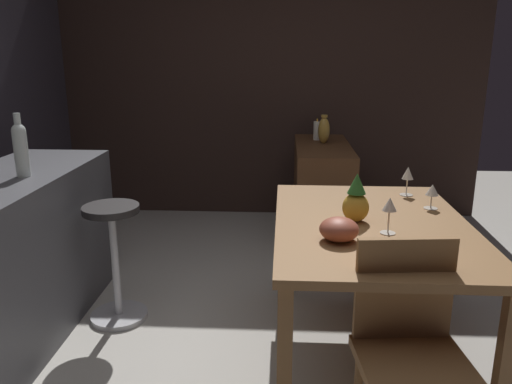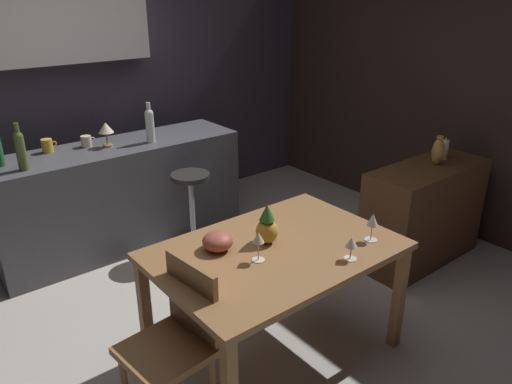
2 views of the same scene
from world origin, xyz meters
The scene contains 14 objects.
ground_plane centered at (0.00, 0.00, 0.00)m, with size 9.00×9.00×0.00m, color #B7B2A8.
wall_side_right centered at (2.55, 0.30, 1.30)m, with size 0.10×4.40×2.60m, color #33231E.
dining_table centered at (0.07, -0.49, 0.66)m, with size 1.38×0.95×0.74m.
sideboard_cabinet centered at (1.77, -0.37, 0.41)m, with size 1.10×0.44×0.82m, color #56351E.
chair_near_window centered at (-0.62, -0.53, 0.48)m, with size 0.44×0.44×0.87m.
bar_stool centered at (0.37, 0.93, 0.38)m, with size 0.34×0.34×0.71m.
wine_glass_left centered at (-0.09, -0.53, 0.87)m, with size 0.07×0.07×0.17m.
wine_glass_right centered at (0.57, -0.77, 0.86)m, with size 0.08×0.08×0.17m.
wine_glass_center centered at (0.31, -0.84, 0.84)m, with size 0.07×0.07×0.13m.
pineapple_centerpiece centered at (0.07, -0.41, 0.84)m, with size 0.13×0.13×0.24m.
fruit_bowl centered at (-0.20, -0.30, 0.79)m, with size 0.17×0.17×0.11m, color #9E4C38.
wine_bottle_clear centered at (0.26, 1.35, 1.06)m, with size 0.07×0.07×0.34m.
pillar_candle_tall centered at (2.01, -0.33, 0.90)m, with size 0.06×0.06×0.18m.
vase_brass centered at (1.84, -0.38, 0.93)m, with size 0.10×0.10×0.23m.
Camera 1 is at (-2.30, -0.05, 1.54)m, focal length 35.29 mm.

